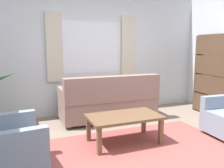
# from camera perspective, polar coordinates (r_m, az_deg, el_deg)

# --- Properties ---
(ground_plane) EXTENTS (6.24, 6.24, 0.00)m
(ground_plane) POSITION_cam_1_polar(r_m,az_deg,el_deg) (3.51, 6.80, -15.84)
(ground_plane) COLOR gray
(wall_back) EXTENTS (5.32, 0.12, 2.60)m
(wall_back) POSITION_cam_1_polar(r_m,az_deg,el_deg) (5.28, -4.85, 7.19)
(wall_back) COLOR silver
(wall_back) RESTS_ON ground_plane
(window_with_curtains) EXTENTS (1.98, 0.07, 1.40)m
(window_with_curtains) POSITION_cam_1_polar(r_m,az_deg,el_deg) (5.19, -4.60, 8.82)
(window_with_curtains) COLOR white
(area_rug) EXTENTS (2.79, 1.81, 0.01)m
(area_rug) POSITION_cam_1_polar(r_m,az_deg,el_deg) (3.51, 6.80, -15.76)
(area_rug) COLOR #9E4C47
(area_rug) RESTS_ON ground_plane
(couch) EXTENTS (1.90, 0.82, 0.92)m
(couch) POSITION_cam_1_polar(r_m,az_deg,el_deg) (4.76, -0.72, -4.33)
(couch) COLOR gray
(couch) RESTS_ON ground_plane
(armchair_left) EXTENTS (0.91, 0.93, 0.88)m
(armchair_left) POSITION_cam_1_polar(r_m,az_deg,el_deg) (3.04, -25.41, -13.55)
(armchair_left) COLOR gray
(armchair_left) RESTS_ON ground_plane
(coffee_table) EXTENTS (1.10, 0.64, 0.44)m
(coffee_table) POSITION_cam_1_polar(r_m,az_deg,el_deg) (3.64, 2.94, -8.40)
(coffee_table) COLOR brown
(coffee_table) RESTS_ON ground_plane
(bookshelf) EXTENTS (0.30, 0.94, 1.72)m
(bookshelf) POSITION_cam_1_polar(r_m,az_deg,el_deg) (5.51, 23.38, 2.27)
(bookshelf) COLOR brown
(bookshelf) RESTS_ON ground_plane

